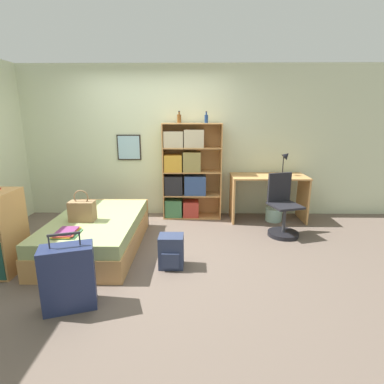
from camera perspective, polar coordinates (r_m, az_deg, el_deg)
The scene contains 14 objects.
ground_plane at distance 4.20m, azimuth -9.37°, elevation -10.57°, with size 14.00×14.00×0.00m, color #66564C.
wall_back at distance 5.38m, azimuth -7.07°, elevation 9.37°, with size 10.00×0.09×2.60m.
bed at distance 4.28m, azimuth -17.60°, elevation -7.42°, with size 1.11×1.83×0.44m.
handbag at distance 4.08m, azimuth -20.17°, elevation -3.33°, with size 0.32×0.17×0.41m.
book_stack_on_bed at distance 3.73m, azimuth -22.79°, elevation -7.15°, with size 0.28×0.35×0.04m.
suitcase at distance 3.08m, azimuth -22.44°, elevation -14.82°, with size 0.52×0.38×0.75m.
bookcase at distance 5.18m, azimuth -1.17°, elevation 3.62°, with size 1.00×0.34×1.64m.
bottle_green at distance 5.14m, azimuth -2.46°, elevation 13.85°, with size 0.07×0.07×0.20m.
bottle_brown at distance 5.08m, azimuth 2.74°, elevation 13.81°, with size 0.06×0.06×0.19m.
desk at distance 5.25m, azimuth 14.28°, elevation 0.52°, with size 1.25×0.61×0.78m.
desk_lamp at distance 5.25m, azimuth 17.39°, elevation 6.01°, with size 0.20×0.15×0.42m.
desk_chair at distance 4.69m, azimuth 16.86°, elevation -4.29°, with size 0.51×0.51×0.93m.
backpack at distance 3.62m, azimuth -3.98°, elevation -11.22°, with size 0.29×0.27×0.39m.
waste_bin at distance 5.33m, azimuth 15.29°, elevation -4.15°, with size 0.28×0.28×0.22m.
Camera 1 is at (0.72, -3.75, 1.75)m, focal length 28.00 mm.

